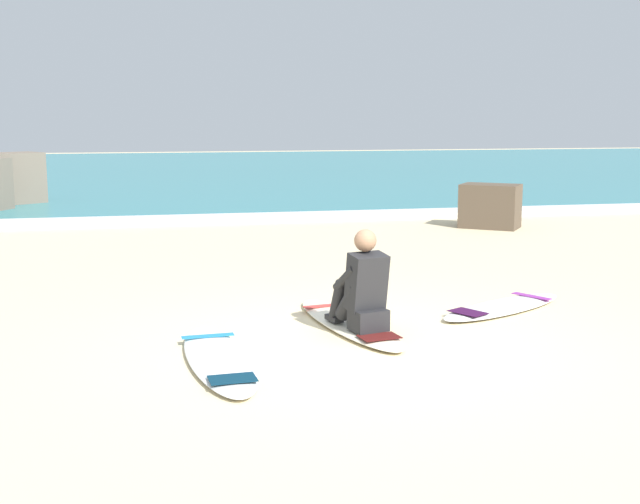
% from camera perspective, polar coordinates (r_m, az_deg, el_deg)
% --- Properties ---
extents(ground_plane, '(80.00, 80.00, 0.00)m').
position_cam_1_polar(ground_plane, '(7.55, 2.77, -6.46)').
color(ground_plane, beige).
extents(sea, '(80.00, 28.00, 0.10)m').
position_cam_1_polar(sea, '(29.87, -8.43, 5.50)').
color(sea, teal).
rests_on(sea, ground).
extents(breaking_foam, '(80.00, 0.90, 0.11)m').
position_cam_1_polar(breaking_foam, '(16.27, -5.34, 2.32)').
color(breaking_foam, white).
rests_on(breaking_foam, ground).
extents(surfboard_main, '(0.88, 2.28, 0.08)m').
position_cam_1_polar(surfboard_main, '(8.21, 1.98, -4.89)').
color(surfboard_main, '#EFE5C6').
rests_on(surfboard_main, ground).
extents(surfer_seated, '(0.50, 0.76, 0.95)m').
position_cam_1_polar(surfer_seated, '(7.80, 2.93, -2.64)').
color(surfer_seated, '#232326').
rests_on(surfer_seated, surfboard_main).
extents(surfboard_spare_near, '(0.67, 2.17, 0.08)m').
position_cam_1_polar(surfboard_spare_near, '(7.09, -7.02, -7.28)').
color(surfboard_spare_near, white).
rests_on(surfboard_spare_near, ground).
extents(surfboard_spare_far, '(1.89, 1.38, 0.08)m').
position_cam_1_polar(surfboard_spare_far, '(9.09, 12.50, -3.70)').
color(surfboard_spare_far, white).
rests_on(surfboard_spare_far, ground).
extents(shoreline_rock, '(1.23, 1.16, 0.80)m').
position_cam_1_polar(shoreline_rock, '(15.54, 11.65, 3.12)').
color(shoreline_rock, brown).
rests_on(shoreline_rock, ground).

